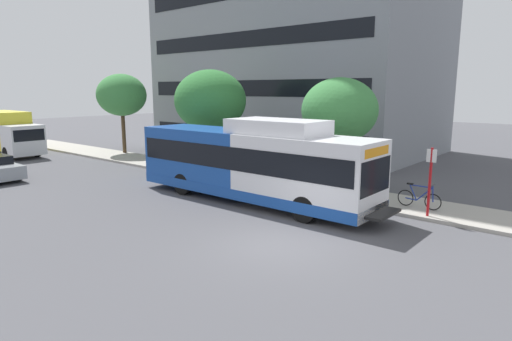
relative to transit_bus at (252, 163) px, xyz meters
name	(u,v)px	position (x,y,z in m)	size (l,w,h in m)	color
ground_plane	(131,203)	(-3.63, 3.78, -1.70)	(120.00, 120.00, 0.00)	#4C4C51
sidewalk_curb	(268,182)	(3.37, 1.78, -1.63)	(3.00, 56.00, 0.14)	#A8A399
transit_bus	(252,163)	(0.00, 0.00, 0.00)	(2.58, 12.25, 3.65)	white
bus_stop_sign_pole	(430,177)	(2.17, -6.89, -0.05)	(0.10, 0.36, 2.60)	red
bicycle_parked	(419,198)	(3.09, -6.23, -1.14)	(0.52, 1.76, 1.02)	black
street_tree_near_stop	(340,110)	(4.11, -1.92, 2.18)	(3.57, 3.57, 5.27)	#4C3823
street_tree_mid_block	(210,101)	(4.08, 6.69, 2.50)	(4.25, 4.25, 5.88)	#4C3823
street_tree_far_block	(122,95)	(4.55, 16.60, 2.74)	(3.64, 3.64, 5.87)	#4C3823
box_truck_background	(8,132)	(-1.30, 22.73, 0.04)	(2.32, 7.01, 3.25)	silver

